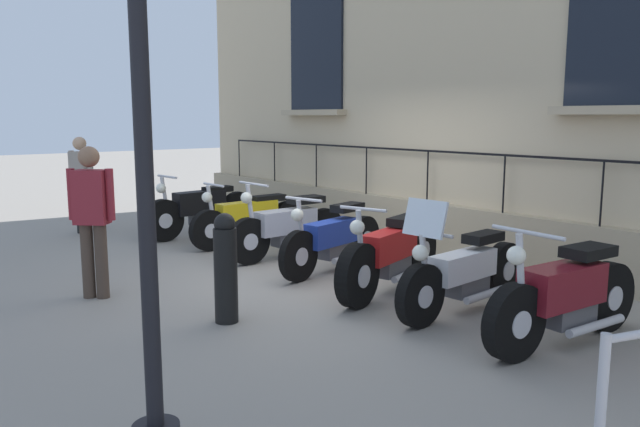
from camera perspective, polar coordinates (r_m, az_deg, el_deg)
ground_plane at (r=8.08m, az=-0.40°, el=-5.66°), size 60.00×60.00×0.00m
building_facade at (r=9.66m, az=11.80°, el=14.82°), size 0.82×12.61×6.33m
motorcycle_black at (r=10.82m, az=-10.81°, el=0.30°), size 2.21×0.58×1.08m
motorcycle_yellow at (r=9.95m, az=-6.48°, el=-0.50°), size 2.14×0.56×1.03m
motorcycle_silver at (r=8.97m, az=-2.96°, el=-1.33°), size 2.04×0.69×1.14m
motorcycle_blue at (r=8.20m, az=1.22°, el=-2.41°), size 2.05×0.69×1.04m
motorcycle_red at (r=7.29m, az=6.57°, el=-3.85°), size 2.19×0.87×1.08m
motorcycle_white at (r=6.67m, az=13.15°, el=-5.39°), size 2.14×0.56×1.25m
motorcycle_maroon at (r=5.98m, az=21.60°, el=-7.22°), size 2.03×0.71×1.11m
bollard at (r=6.21m, az=-8.69°, el=-4.96°), size 0.23×0.23×1.10m
pedestrian_standing at (r=11.54m, az=-21.10°, el=2.96°), size 0.35×0.49×1.69m
pedestrian_walking at (r=7.34m, az=-20.26°, el=0.03°), size 0.41×0.41×1.71m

